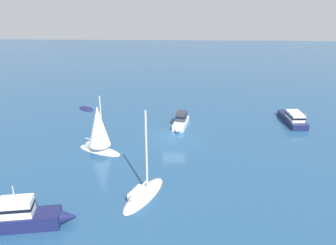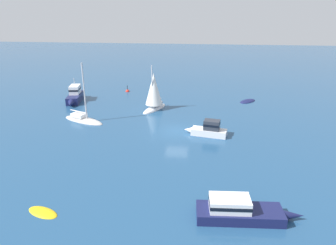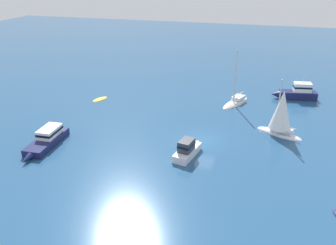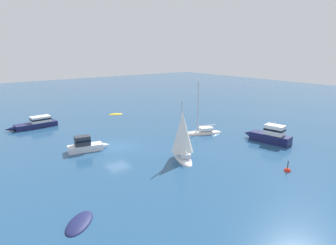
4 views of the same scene
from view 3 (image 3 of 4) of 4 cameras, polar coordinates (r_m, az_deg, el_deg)
name	(u,v)px [view 3 (image 3 of 4)]	position (r m, az deg, el deg)	size (l,w,h in m)	color
ground_plane	(202,140)	(35.05, 5.73, -2.93)	(160.00, 160.00, 0.00)	navy
powerboat	(47,139)	(35.80, -19.47, -2.58)	(2.20, 6.99, 1.55)	#191E4C
yacht	(236,102)	(45.16, 11.18, 3.32)	(3.77, 5.86, 7.40)	silver
skiff	(100,99)	(46.56, -11.23, 3.78)	(1.83, 2.62, 0.31)	yellow
launch	(297,93)	(48.75, 20.64, 4.67)	(5.96, 2.38, 3.24)	#191E4C
sailboat	(281,116)	(37.10, 18.29, 1.09)	(5.08, 3.37, 6.30)	white
powerboat_1	(188,149)	(31.90, 3.29, -4.42)	(2.07, 4.69, 1.73)	white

